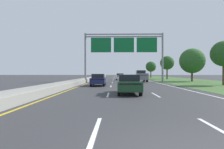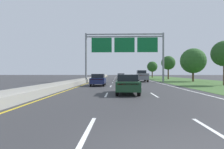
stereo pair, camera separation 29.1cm
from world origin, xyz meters
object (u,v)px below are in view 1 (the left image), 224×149
Objects in this scene: pickup_truck_grey at (141,76)px; car_white_centre_lane_sedan at (120,77)px; overhead_sign_gantry at (124,47)px; car_navy_left_lane_sedan at (98,80)px; roadside_tree_far at (167,63)px; roadside_tree_mid at (192,61)px; roadside_tree_near at (224,54)px; car_darkgreen_centre_lane_sedan at (129,84)px; roadside_tree_distant at (151,67)px.

pickup_truck_grey reaches higher than car_white_centre_lane_sedan.
car_navy_left_lane_sedan is at bearing -109.53° from overhead_sign_gantry.
car_white_centre_lane_sedan is (-3.93, 8.13, -0.26)m from pickup_truck_grey.
pickup_truck_grey is 0.87× the size of roadside_tree_far.
roadside_tree_mid is (17.29, 12.26, 3.24)m from car_navy_left_lane_sedan.
roadside_tree_far reaches higher than roadside_tree_near.
car_darkgreen_centre_lane_sedan is (3.35, -9.30, 0.00)m from car_navy_left_lane_sedan.
car_darkgreen_centre_lane_sedan is 0.71× the size of roadside_tree_far.
overhead_sign_gantry reaches higher than car_darkgreen_centre_lane_sedan.
car_white_centre_lane_sedan is at bearing -117.98° from roadside_tree_distant.
roadside_tree_far is at bearing -84.89° from roadside_tree_distant.
car_darkgreen_centre_lane_sedan is at bearing 178.66° from car_white_centre_lane_sedan.
car_darkgreen_centre_lane_sedan is at bearing -142.73° from roadside_tree_near.
car_white_centre_lane_sedan is at bearing 26.56° from pickup_truck_grey.
overhead_sign_gantry is 20.96m from car_darkgreen_centre_lane_sedan.
car_navy_left_lane_sedan is 43.91m from roadside_tree_distant.
roadside_tree_far is (16.10, 25.68, 3.55)m from car_navy_left_lane_sedan.
roadside_tree_near is at bearing -91.11° from roadside_tree_mid.
overhead_sign_gantry is at bearing -0.81° from car_darkgreen_centre_lane_sedan.
pickup_truck_grey is 1.23× the size of car_darkgreen_centre_lane_sedan.
roadside_tree_mid is at bearing -86.02° from pickup_truck_grey.
roadside_tree_far reaches higher than car_navy_left_lane_sedan.
roadside_tree_mid is (10.04, 0.56, 2.98)m from pickup_truck_grey.
roadside_tree_far reaches higher than pickup_truck_grey.
roadside_tree_distant is (11.36, 50.57, 3.07)m from car_darkgreen_centre_lane_sedan.
car_darkgreen_centre_lane_sedan is at bearing -160.87° from car_navy_left_lane_sedan.
car_navy_left_lane_sedan is 1.00× the size of car_darkgreen_centre_lane_sedan.
pickup_truck_grey is 21.36m from car_darkgreen_centre_lane_sedan.
car_navy_left_lane_sedan is 0.68× the size of roadside_tree_mid.
overhead_sign_gantry is 3.39× the size of car_white_centre_lane_sedan.
roadside_tree_near is at bearing -36.24° from overhead_sign_gantry.
pickup_truck_grey is 0.83× the size of roadside_tree_mid.
roadside_tree_near reaches higher than car_darkgreen_centre_lane_sedan.
roadside_tree_distant is at bearing -13.40° from pickup_truck_grey.
roadside_tree_near is (13.73, 10.45, 3.49)m from car_darkgreen_centre_lane_sedan.
roadside_tree_mid is at bearing -32.29° from car_darkgreen_centre_lane_sedan.
car_navy_left_lane_sedan is at bearing -144.67° from roadside_tree_mid.
car_white_centre_lane_sedan is (-0.53, 8.98, -5.78)m from overhead_sign_gantry.
roadside_tree_far reaches higher than car_darkgreen_centre_lane_sedan.
overhead_sign_gantry is 2.48× the size of roadside_tree_near.
roadside_tree_far reaches higher than roadside_tree_distant.
roadside_tree_near is 0.98× the size of roadside_tree_far.
car_navy_left_lane_sedan is 0.73× the size of roadside_tree_near.
roadside_tree_far is (12.75, 34.98, 3.55)m from car_darkgreen_centre_lane_sedan.
car_navy_left_lane_sedan is 17.47m from roadside_tree_near.
roadside_tree_mid is at bearing 6.02° from overhead_sign_gantry.
roadside_tree_distant is (-2.37, 40.12, -0.42)m from roadside_tree_near.
roadside_tree_mid is (13.97, -7.56, 3.24)m from car_white_centre_lane_sedan.
roadside_tree_near reaches higher than roadside_tree_distant.
overhead_sign_gantry is 10.69m from car_white_centre_lane_sedan.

